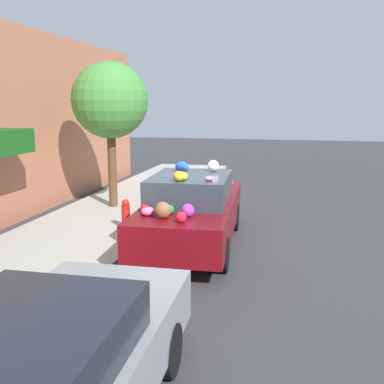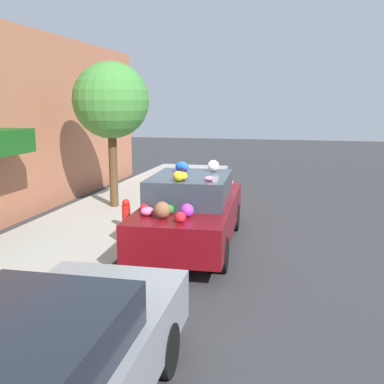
% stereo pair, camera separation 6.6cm
% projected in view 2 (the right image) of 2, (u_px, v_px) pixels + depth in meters
% --- Properties ---
extents(ground_plane, '(60.00, 60.00, 0.00)m').
position_uv_depth(ground_plane, '(191.00, 246.00, 9.70)').
color(ground_plane, '#38383A').
extents(sidewalk_curb, '(24.00, 3.20, 0.11)m').
position_uv_depth(sidewalk_curb, '(77.00, 235.00, 10.30)').
color(sidewalk_curb, '#B2ADA3').
rests_on(sidewalk_curb, ground).
extents(street_tree, '(2.11, 2.11, 4.05)m').
position_uv_depth(street_tree, '(111.00, 101.00, 12.40)').
color(street_tree, brown).
rests_on(street_tree, sidewalk_curb).
extents(fire_hydrant, '(0.20, 0.20, 0.70)m').
position_uv_depth(fire_hydrant, '(126.00, 214.00, 10.63)').
color(fire_hydrant, red).
rests_on(fire_hydrant, sidewalk_curb).
extents(art_car, '(4.63, 2.04, 1.81)m').
position_uv_depth(art_car, '(191.00, 209.00, 9.50)').
color(art_car, maroon).
rests_on(art_car, ground).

